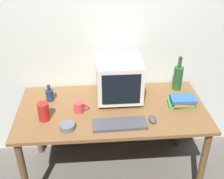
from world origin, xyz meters
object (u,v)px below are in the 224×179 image
object	(u,v)px
crt_monitor	(119,79)
book_stack	(182,101)
bottle_short	(50,95)
cd_spindle	(67,126)
bottle_tall	(178,77)
computer_mouse	(152,119)
metal_canister	(44,112)
mug	(79,107)
keyboard	(120,124)

from	to	relation	value
crt_monitor	book_stack	bearing A→B (deg)	-17.30
crt_monitor	bottle_short	world-z (taller)	crt_monitor
bottle_short	cd_spindle	world-z (taller)	bottle_short
bottle_tall	book_stack	world-z (taller)	bottle_tall
crt_monitor	cd_spindle	distance (m)	0.62
bottle_short	computer_mouse	bearing A→B (deg)	-23.77
cd_spindle	book_stack	bearing A→B (deg)	14.15
bottle_tall	bottle_short	xyz separation A→B (m)	(-1.16, -0.11, -0.07)
cd_spindle	metal_canister	distance (m)	0.24
crt_monitor	bottle_tall	xyz separation A→B (m)	(0.56, 0.12, -0.07)
computer_mouse	crt_monitor	bearing A→B (deg)	118.82
bottle_short	mug	bearing A→B (deg)	-37.10
mug	metal_canister	xyz separation A→B (m)	(-0.27, -0.08, 0.03)
cd_spindle	metal_canister	world-z (taller)	metal_canister
computer_mouse	cd_spindle	bearing A→B (deg)	179.98
computer_mouse	mug	distance (m)	0.60
bottle_tall	book_stack	distance (m)	0.29
mug	crt_monitor	bearing A→B (deg)	28.34
cd_spindle	crt_monitor	bearing A→B (deg)	43.16
computer_mouse	cd_spindle	distance (m)	0.66
keyboard	mug	xyz separation A→B (m)	(-0.31, 0.21, 0.03)
crt_monitor	bottle_tall	distance (m)	0.58
cd_spindle	keyboard	bearing A→B (deg)	1.29
bottle_tall	bottle_short	world-z (taller)	bottle_tall
book_stack	bottle_short	bearing A→B (deg)	171.31
computer_mouse	metal_canister	xyz separation A→B (m)	(-0.85, 0.09, 0.06)
bottle_tall	book_stack	bearing A→B (deg)	-96.89
crt_monitor	metal_canister	distance (m)	0.69
bottle_short	metal_canister	world-z (taller)	bottle_short
computer_mouse	mug	xyz separation A→B (m)	(-0.58, 0.17, 0.03)
crt_monitor	mug	world-z (taller)	crt_monitor
keyboard	crt_monitor	bearing A→B (deg)	83.92
book_stack	computer_mouse	bearing A→B (deg)	-146.32
keyboard	mug	world-z (taller)	mug
keyboard	book_stack	distance (m)	0.60
computer_mouse	bottle_tall	size ratio (longest dim) A/B	0.30
crt_monitor	bottle_short	bearing A→B (deg)	179.13
keyboard	bottle_tall	world-z (taller)	bottle_tall
keyboard	bottle_tall	size ratio (longest dim) A/B	1.27
keyboard	metal_canister	xyz separation A→B (m)	(-0.59, 0.13, 0.06)
computer_mouse	cd_spindle	xyz separation A→B (m)	(-0.66, -0.05, 0.00)
computer_mouse	cd_spindle	size ratio (longest dim) A/B	0.83
bottle_tall	metal_canister	xyz separation A→B (m)	(-1.18, -0.39, -0.05)
computer_mouse	mug	bearing A→B (deg)	159.42
bottle_tall	metal_canister	size ratio (longest dim) A/B	2.21
bottle_short	keyboard	bearing A→B (deg)	-35.24
cd_spindle	metal_canister	size ratio (longest dim) A/B	0.80
computer_mouse	book_stack	distance (m)	0.35
crt_monitor	computer_mouse	distance (m)	0.46
bottle_short	cd_spindle	distance (m)	0.45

